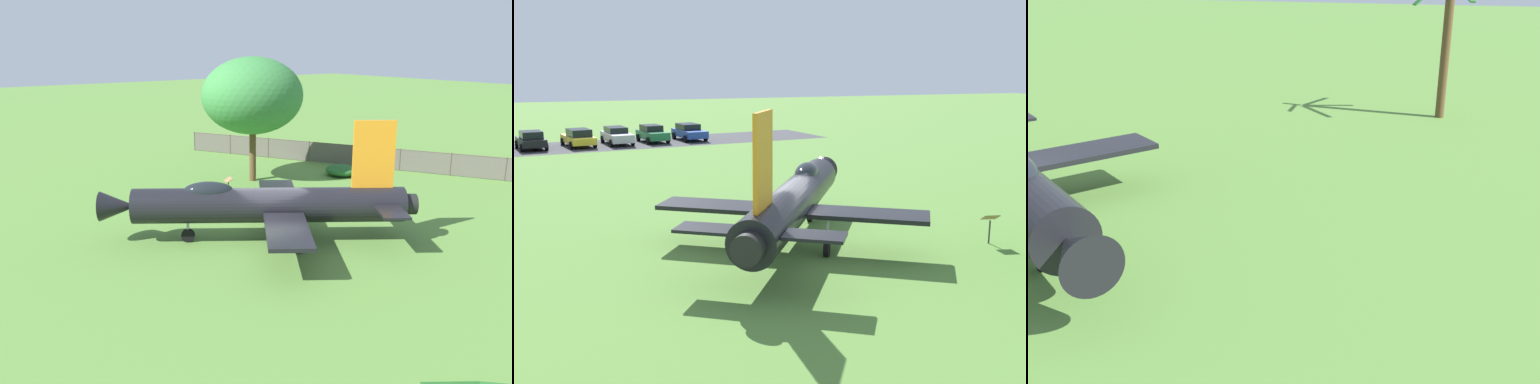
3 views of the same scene
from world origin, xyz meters
TOP-DOWN VIEW (x-y plane):
  - ground_plane at (0.00, 0.00)m, footprint 200.00×200.00m
  - parking_strip at (4.54, -32.58)m, footprint 41.86×12.75m
  - display_jet at (-0.19, -0.28)m, footprint 9.87×12.36m
  - info_plaque at (-7.03, 2.49)m, footprint 0.68×0.52m
  - parked_car_blue at (-3.75, -33.65)m, footprint 2.63×4.63m
  - parked_car_green at (-0.37, -33.24)m, footprint 2.52×4.40m
  - parked_car_silver at (2.74, -32.88)m, footprint 2.50×4.97m
  - parked_car_yellow at (5.93, -32.31)m, footprint 2.77×4.89m
  - parked_car_black at (9.60, -31.89)m, footprint 2.60×4.45m

SIDE VIEW (x-z plane):
  - ground_plane at x=0.00m, z-range 0.00..0.00m
  - parking_strip at x=4.54m, z-range 0.00..0.00m
  - parked_car_blue at x=-3.75m, z-range 0.03..1.50m
  - parked_car_silver at x=2.74m, z-range 0.04..1.51m
  - parked_car_black at x=9.60m, z-range 0.02..1.52m
  - parked_car_yellow at x=5.93m, z-range 0.02..1.52m
  - parked_car_green at x=-0.37m, z-range 0.03..1.52m
  - info_plaque at x=-7.03m, z-range 0.28..1.43m
  - display_jet at x=-0.19m, z-range -0.95..4.39m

